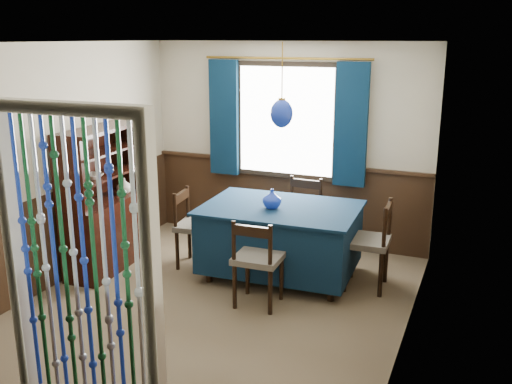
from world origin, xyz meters
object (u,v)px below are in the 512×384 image
at_px(vase_table, 272,199).
at_px(chair_near, 257,260).
at_px(dining_table, 280,236).
at_px(chair_left, 194,226).
at_px(chair_far, 301,215).
at_px(bowl_shelf, 92,176).
at_px(pendant_lamp, 282,113).
at_px(chair_right, 370,242).
at_px(sideboard, 107,219).
at_px(vase_sideboard, 124,185).

bearing_deg(vase_table, chair_near, -80.77).
xyz_separation_m(dining_table, chair_left, (-1.01, -0.08, 0.01)).
bearing_deg(chair_far, bowl_shelf, 42.49).
xyz_separation_m(chair_left, vase_table, (0.94, -0.00, 0.42)).
bearing_deg(pendant_lamp, chair_right, 4.88).
bearing_deg(vase_table, dining_table, 53.32).
xyz_separation_m(chair_near, sideboard, (-1.95, 0.28, 0.09)).
distance_m(chair_left, bowl_shelf, 1.25).
bearing_deg(vase_sideboard, bowl_shelf, -90.00).
xyz_separation_m(chair_left, bowl_shelf, (-0.84, -0.67, 0.65)).
bearing_deg(vase_table, pendant_lamp, 53.32).
bearing_deg(chair_right, bowl_shelf, 104.00).
relative_size(vase_table, bowl_shelf, 0.81).
height_order(dining_table, chair_near, chair_near).
distance_m(chair_near, vase_table, 0.79).
xyz_separation_m(dining_table, sideboard, (-1.91, -0.48, 0.11)).
bearing_deg(bowl_shelf, chair_left, 38.59).
height_order(chair_right, pendant_lamp, pendant_lamp).
xyz_separation_m(pendant_lamp, bowl_shelf, (-1.85, -0.75, -0.67)).
distance_m(chair_right, vase_sideboard, 2.85).
relative_size(sideboard, vase_sideboard, 8.05).
xyz_separation_m(sideboard, bowl_shelf, (0.06, -0.28, 0.56)).
relative_size(chair_near, chair_right, 0.95).
distance_m(chair_far, pendant_lamp, 1.51).
relative_size(vase_table, vase_sideboard, 0.96).
distance_m(pendant_lamp, vase_table, 0.91).
relative_size(sideboard, vase_table, 8.40).
xyz_separation_m(sideboard, vase_table, (1.84, 0.39, 0.33)).
distance_m(chair_near, chair_far, 1.51).
relative_size(chair_right, vase_sideboard, 4.72).
distance_m(chair_left, vase_sideboard, 0.95).
distance_m(bowl_shelf, vase_sideboard, 0.59).
bearing_deg(sideboard, chair_near, -11.82).
bearing_deg(vase_table, vase_sideboard, -176.29).
xyz_separation_m(vase_table, bowl_shelf, (-1.78, -0.66, 0.24)).
bearing_deg(chair_left, pendant_lamp, 88.01).
bearing_deg(dining_table, vase_sideboard, -176.13).
relative_size(pendant_lamp, vase_sideboard, 4.30).
relative_size(chair_left, chair_right, 0.95).
distance_m(chair_left, vase_table, 1.03).
xyz_separation_m(chair_far, chair_right, (0.97, -0.67, 0.01)).
xyz_separation_m(pendant_lamp, vase_table, (-0.07, -0.09, -0.90)).
distance_m(dining_table, vase_sideboard, 1.91).
distance_m(chair_near, chair_left, 1.25).
bearing_deg(chair_left, chair_right, 88.07).
bearing_deg(chair_near, vase_sideboard, 161.45).
height_order(dining_table, chair_far, chair_far).
height_order(chair_left, vase_sideboard, vase_sideboard).
bearing_deg(chair_near, dining_table, 90.86).
bearing_deg(sideboard, chair_left, 19.84).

